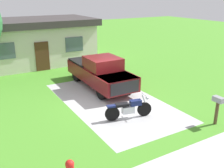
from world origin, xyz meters
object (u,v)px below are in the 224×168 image
at_px(pickup_truck, 100,71).
at_px(neighbor_house, 32,41).
at_px(motorcycle, 129,109).
at_px(mailbox, 218,103).

xyz_separation_m(pickup_truck, neighbor_house, (-1.96, 7.69, 0.84)).
xyz_separation_m(motorcycle, mailbox, (2.91, -2.37, 0.51)).
xyz_separation_m(pickup_truck, mailbox, (2.05, -6.82, 0.03)).
bearing_deg(neighbor_house, motorcycle, -84.81).
bearing_deg(pickup_truck, mailbox, -73.26).
distance_m(motorcycle, neighbor_house, 12.27).
bearing_deg(motorcycle, mailbox, -39.11).
distance_m(motorcycle, mailbox, 3.78).
bearing_deg(mailbox, pickup_truck, 106.74).
distance_m(motorcycle, pickup_truck, 4.56).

